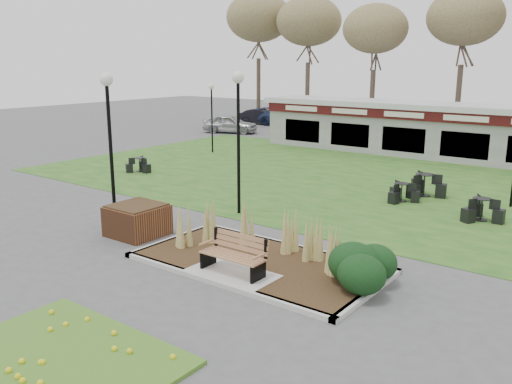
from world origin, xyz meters
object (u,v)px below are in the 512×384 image
Objects in this scene: bistro_set_a at (140,167)px; car_silver at (230,124)px; bistro_set_d at (481,213)px; car_blue at (286,117)px; park_bench at (235,254)px; food_pavilion at (473,133)px; lamp_post_far_left at (212,103)px; brick_planter at (137,220)px; car_black at (262,117)px; bistro_set_b at (401,195)px; bistro_set_c at (424,189)px; lamp_post_mid_left at (238,111)px; lamp_post_near_left at (109,117)px.

bistro_set_a is 14.71m from car_silver.
bistro_set_d is 0.29× the size of car_blue.
park_bench is 0.07× the size of food_pavilion.
food_pavilion reaches higher than park_bench.
lamp_post_far_left reaches higher than park_bench.
brick_planter is 29.54m from car_black.
bistro_set_b is 24.29m from car_blue.
food_pavilion is 6.34× the size of lamp_post_far_left.
bistro_set_b is 1.36m from bistro_set_c.
bistro_set_d is (6.91, 4.09, -3.23)m from lamp_post_mid_left.
lamp_post_near_left is at bearing -178.22° from brick_planter.
car_blue is (-20.00, 18.23, 0.43)m from bistro_set_d.
lamp_post_mid_left reaches higher than car_black.
lamp_post_far_left reaches higher than car_black.
bistro_set_a is at bearing -169.93° from bistro_set_b.
lamp_post_mid_left is 27.08m from car_black.
lamp_post_near_left reaches higher than lamp_post_far_left.
bistro_set_b is at bearing 87.49° from park_bench.
park_bench reaches higher than bistro_set_d.
bistro_set_d is (8.88, 7.81, -3.23)m from lamp_post_near_left.
lamp_post_far_left is 13.86m from bistro_set_b.
bistro_set_c is (4.21, 6.21, -3.19)m from lamp_post_mid_left.
lamp_post_mid_left is at bearing -150.48° from car_blue.
lamp_post_near_left is 29.23m from car_black.
bistro_set_d reaches higher than bistro_set_a.
car_blue is (-4.86, 19.56, 0.46)m from bistro_set_a.
brick_planter is at bearing -119.27° from bistro_set_b.
bistro_set_b is (0.41, 9.33, -0.34)m from park_bench.
park_bench is 0.35× the size of lamp_post_near_left.
bistro_set_d is (2.70, -2.12, -0.04)m from bistro_set_c.
park_bench is 0.35× the size of car_blue.
lamp_post_mid_left is at bearing -128.07° from bistro_set_b.
lamp_post_near_left is at bearing -117.98° from lamp_post_mid_left.
brick_planter is 23.82m from car_silver.
food_pavilion is at bearing 107.28° from bistro_set_d.
food_pavilion is 14.13m from lamp_post_far_left.
car_black reaches higher than bistro_set_d.
bistro_set_b is at bearing 60.73° from brick_planter.
lamp_post_near_left is 3.40× the size of bistro_set_d.
bistro_set_d is at bearing 5.04° from bistro_set_a.
car_blue is (-16.52, 7.04, -0.78)m from food_pavilion.
brick_planter is 15.27m from lamp_post_far_left.
bistro_set_c is (13.36, -2.78, -2.52)m from lamp_post_far_left.
lamp_post_near_left is 4.20m from lamp_post_mid_left.
car_black is at bearing -6.47° from car_silver.
lamp_post_far_left is 3.04× the size of bistro_set_b.
lamp_post_mid_left is 3.40× the size of bistro_set_d.
lamp_post_near_left is at bearing -105.87° from food_pavilion.
lamp_post_mid_left is 1.00× the size of car_blue.
lamp_post_near_left is at bearing -60.53° from lamp_post_far_left.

